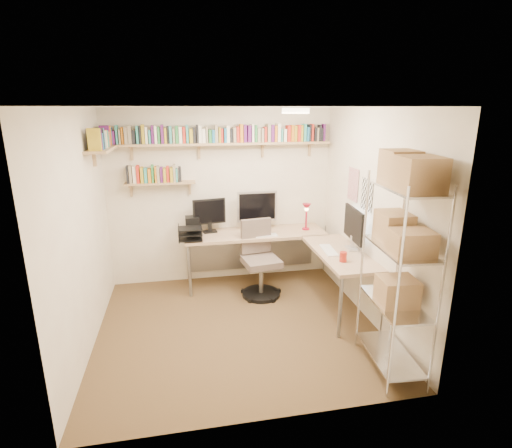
# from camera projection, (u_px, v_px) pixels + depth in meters

# --- Properties ---
(ground) EXTENTS (3.20, 3.20, 0.00)m
(ground) POSITION_uv_depth(u_px,v_px,m) (238.00, 327.00, 4.72)
(ground) COLOR #49361F
(ground) RESTS_ON ground
(room_shell) EXTENTS (3.24, 3.04, 2.52)m
(room_shell) POSITION_uv_depth(u_px,v_px,m) (236.00, 199.00, 4.29)
(room_shell) COLOR beige
(room_shell) RESTS_ON ground
(wall_shelves) EXTENTS (3.12, 1.09, 0.80)m
(wall_shelves) POSITION_uv_depth(u_px,v_px,m) (191.00, 144.00, 5.30)
(wall_shelves) COLOR tan
(wall_shelves) RESTS_ON ground
(corner_desk) EXTENTS (2.31, 1.99, 1.35)m
(corner_desk) POSITION_uv_depth(u_px,v_px,m) (267.00, 238.00, 5.48)
(corner_desk) COLOR tan
(corner_desk) RESTS_ON ground
(office_chair) EXTENTS (0.55, 0.55, 1.04)m
(office_chair) POSITION_uv_depth(u_px,v_px,m) (260.00, 264.00, 5.44)
(office_chair) COLOR black
(office_chair) RESTS_ON ground
(wire_rack) EXTENTS (0.48, 0.86, 2.13)m
(wire_rack) POSITION_uv_depth(u_px,v_px,m) (403.00, 229.00, 3.57)
(wire_rack) COLOR silver
(wire_rack) RESTS_ON ground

